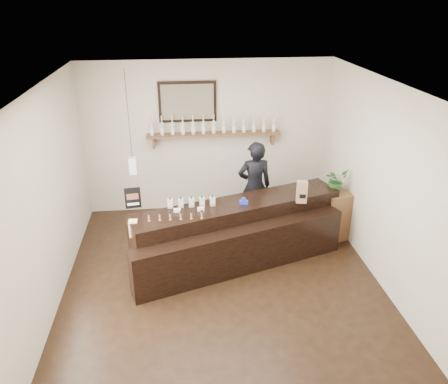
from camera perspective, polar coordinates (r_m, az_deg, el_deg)
name	(u,v)px	position (r m, az deg, el deg)	size (l,w,h in m)	color
ground	(223,282)	(6.47, -0.17, -11.67)	(5.00, 5.00, 0.00)	black
room_shell	(223,174)	(5.63, -0.20, 2.42)	(5.00, 5.00, 5.00)	beige
back_wall_decor	(200,121)	(7.85, -3.16, 9.25)	(2.66, 0.96, 1.69)	brown
counter	(239,235)	(6.75, 1.94, -5.59)	(3.35, 1.89, 1.09)	black
promo_sign	(133,198)	(6.52, -11.83, -0.78)	(0.23, 0.05, 0.32)	black
paper_bag	(302,192)	(6.66, 10.13, 0.02)	(0.17, 0.14, 0.34)	#9E714C
tape_dispenser	(244,202)	(6.55, 2.58, -1.26)	(0.13, 0.07, 0.11)	#1C34C7
side_cabinet	(332,213)	(7.64, 13.94, -2.72)	(0.54, 0.65, 0.83)	brown
potted_plant	(336,180)	(7.39, 14.42, 1.51)	(0.36, 0.31, 0.40)	#2B6327
shopkeeper	(255,181)	(7.45, 4.02, 1.47)	(0.66, 0.43, 1.81)	black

